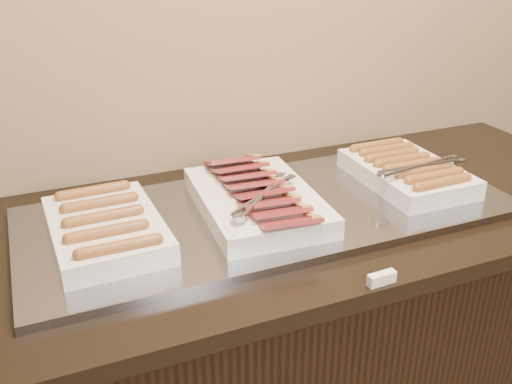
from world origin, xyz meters
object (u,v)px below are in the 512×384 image
at_px(dish_center, 257,199).
at_px(dish_right, 407,171).
at_px(dish_left, 106,228).
at_px(counter, 264,357).
at_px(warming_tray, 271,211).

bearing_deg(dish_center, dish_right, 3.62).
bearing_deg(dish_left, counter, -1.68).
xyz_separation_m(counter, dish_right, (0.42, -0.00, 0.50)).
bearing_deg(dish_right, counter, -179.77).
distance_m(dish_center, dish_right, 0.44).
relative_size(warming_tray, dish_left, 3.40).
distance_m(counter, dish_right, 0.65).
xyz_separation_m(warming_tray, dish_right, (0.40, -0.00, 0.04)).
bearing_deg(dish_left, dish_right, -1.98).
relative_size(warming_tray, dish_right, 3.44).
bearing_deg(dish_right, dish_left, -179.49).
bearing_deg(counter, warming_tray, 0.00).
xyz_separation_m(warming_tray, dish_left, (-0.40, 0.00, 0.04)).
bearing_deg(dish_right, warming_tray, -179.79).
xyz_separation_m(counter, dish_left, (-0.38, 0.00, 0.50)).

